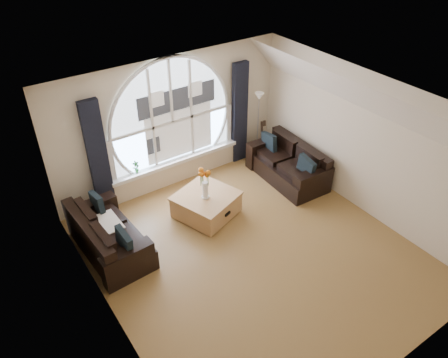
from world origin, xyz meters
TOP-DOWN VIEW (x-y plane):
  - ground at (0.00, 0.00)m, footprint 5.00×5.50m
  - ceiling at (0.00, 0.00)m, footprint 5.00×5.50m
  - wall_back at (0.00, 2.75)m, footprint 5.00×0.01m
  - wall_front at (0.00, -2.75)m, footprint 5.00×0.01m
  - wall_left at (-2.50, 0.00)m, footprint 0.01×5.50m
  - wall_right at (2.50, 0.00)m, footprint 0.01×5.50m
  - attic_slope at (2.20, 0.00)m, footprint 0.92×5.50m
  - arched_window at (0.00, 2.72)m, footprint 2.60×0.06m
  - window_sill at (0.00, 2.65)m, footprint 2.90×0.22m
  - window_frame at (0.00, 2.69)m, footprint 2.76×0.08m
  - neighbor_house at (0.15, 2.71)m, footprint 1.70×0.02m
  - curtain_left at (-1.60, 2.63)m, footprint 0.35×0.12m
  - curtain_right at (1.60, 2.63)m, footprint 0.35×0.12m
  - sofa_left at (-1.99, 1.44)m, footprint 0.97×1.78m
  - sofa_right at (1.97, 1.39)m, footprint 0.96×1.80m
  - coffee_chest at (-0.10, 1.35)m, footprint 1.30×1.30m
  - throw_blanket at (-2.03, 1.56)m, footprint 0.58×0.58m
  - vase_flowers at (-0.15, 1.30)m, footprint 0.24×0.24m
  - floor_lamp at (1.99, 2.46)m, footprint 0.24×0.24m
  - guitar at (1.95, 2.31)m, footprint 0.42×0.35m
  - potted_plant at (-0.89, 2.65)m, footprint 0.15×0.11m

SIDE VIEW (x-z plane):
  - ground at x=0.00m, z-range -0.01..0.01m
  - coffee_chest at x=-0.10m, z-range 0.00..0.50m
  - sofa_left at x=-1.99m, z-range 0.01..0.79m
  - sofa_right at x=1.97m, z-range 0.01..0.79m
  - throw_blanket at x=-2.03m, z-range 0.45..0.55m
  - window_sill at x=0.00m, z-range 0.47..0.55m
  - guitar at x=1.95m, z-range 0.00..1.06m
  - potted_plant at x=-0.89m, z-range 0.55..0.82m
  - floor_lamp at x=1.99m, z-range 0.00..1.60m
  - vase_flowers at x=-0.15m, z-range 0.50..1.20m
  - curtain_left at x=-1.60m, z-range 0.00..2.30m
  - curtain_right at x=1.60m, z-range 0.00..2.30m
  - wall_back at x=0.00m, z-range 0.00..2.70m
  - wall_front at x=0.00m, z-range 0.00..2.70m
  - wall_left at x=-2.50m, z-range 0.00..2.70m
  - wall_right at x=2.50m, z-range 0.00..2.70m
  - neighbor_house at x=0.15m, z-range 0.75..2.25m
  - arched_window at x=0.00m, z-range 0.55..2.70m
  - window_frame at x=0.00m, z-range 0.55..2.70m
  - attic_slope at x=2.20m, z-range 1.99..2.71m
  - ceiling at x=0.00m, z-range 2.70..2.71m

